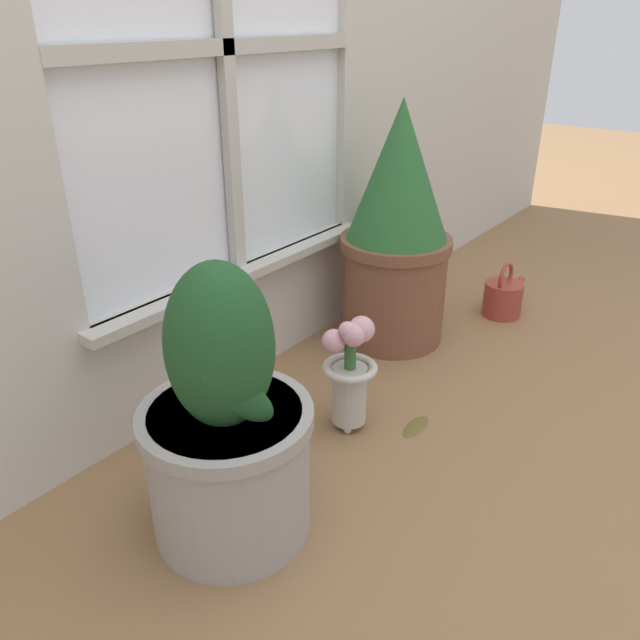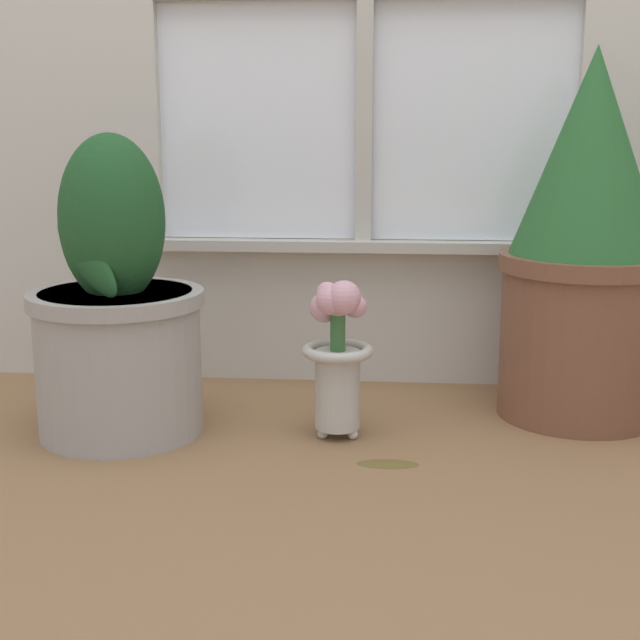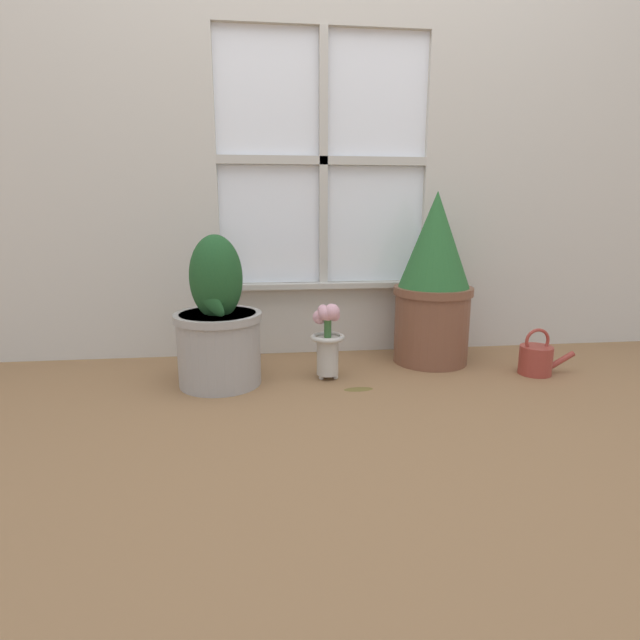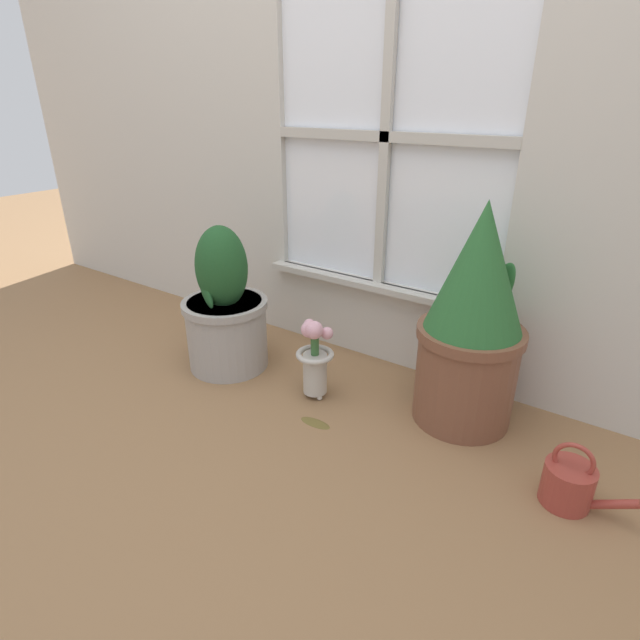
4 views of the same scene
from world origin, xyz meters
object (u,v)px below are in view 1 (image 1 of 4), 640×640
(potted_plant_left, at_px, (227,433))
(potted_plant_right, at_px, (396,231))
(flower_vase, at_px, (350,369))
(watering_can, at_px, (503,297))

(potted_plant_left, xyz_separation_m, potted_plant_right, (0.89, 0.18, 0.12))
(potted_plant_left, relative_size, flower_vase, 1.86)
(potted_plant_left, xyz_separation_m, flower_vase, (0.41, 0.01, -0.06))
(potted_plant_left, height_order, potted_plant_right, potted_plant_right)
(potted_plant_right, distance_m, flower_vase, 0.54)
(potted_plant_right, bearing_deg, potted_plant_left, -168.46)
(potted_plant_left, distance_m, watering_can, 1.27)
(potted_plant_left, bearing_deg, flower_vase, 1.37)
(flower_vase, xyz_separation_m, watering_can, (0.85, -0.04, -0.10))
(potted_plant_left, relative_size, potted_plant_right, 0.78)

